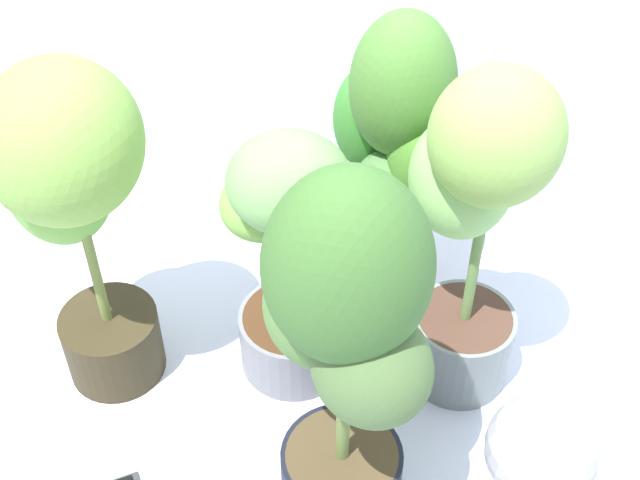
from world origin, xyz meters
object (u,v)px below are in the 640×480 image
Objects in this scene: potted_plant_front_right at (345,341)px; potted_plant_back_center at (394,148)px; potted_plant_back_right at (475,213)px; potted_plant_center at (292,251)px; potted_plant_front_left at (71,192)px; floor_fan at (538,459)px.

potted_plant_front_right is 1.11× the size of potted_plant_back_center.
potted_plant_back_right is 1.26× the size of potted_plant_center.
potted_plant_front_left is at bearing -178.65° from potted_plant_front_right.
potted_plant_back_right reaches higher than floor_fan.
potted_plant_front_left reaches higher than potted_plant_back_right.
potted_plant_center is 0.45m from potted_plant_front_left.
potted_plant_back_center is (0.37, 0.57, -0.08)m from potted_plant_front_left.
potted_plant_front_left is 0.99m from floor_fan.
potted_plant_back_right is 0.29m from potted_plant_back_center.
potted_plant_front_left is at bearing -143.48° from potted_plant_center.
potted_plant_center is 0.84× the size of potted_plant_back_center.
potted_plant_front_right is at bearing -25.42° from floor_fan.
floor_fan is at bearing 23.82° from potted_plant_front_right.
potted_plant_center is at bearing -96.86° from potted_plant_back_center.
potted_plant_center is 0.62m from floor_fan.
potted_plant_back_center is (0.04, 0.32, 0.08)m from potted_plant_center.
potted_plant_back_center is 0.73m from floor_fan.
potted_plant_back_right is at bearing -92.15° from floor_fan.
potted_plant_front_left is at bearing -123.41° from potted_plant_back_center.
potted_plant_back_right is at bearing 89.39° from potted_plant_front_right.
potted_plant_center is at bearing 36.52° from potted_plant_front_left.
potted_plant_center is 0.79× the size of potted_plant_front_left.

